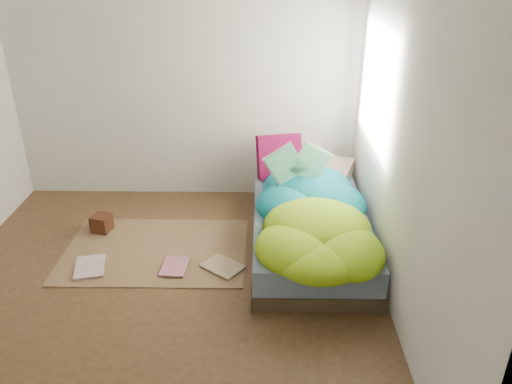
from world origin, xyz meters
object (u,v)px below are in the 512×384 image
bed (309,226)px  floor_book_b (162,266)px  wooden_box (102,223)px  pillow_magenta (279,156)px  open_book (298,153)px  floor_book_a (75,269)px

bed → floor_book_b: bearing=-160.4°
bed → wooden_box: bearing=175.4°
pillow_magenta → floor_book_b: bearing=-142.9°
open_book → floor_book_a: size_ratio=1.46×
floor_book_a → wooden_box: bearing=73.4°
bed → wooden_box: (-1.94, 0.16, -0.08)m
open_book → floor_book_a: bearing=-172.1°
bed → open_book: 0.68m
wooden_box → floor_book_b: size_ratio=0.57×
open_book → floor_book_b: 1.51m
pillow_magenta → open_book: bearing=-88.0°
bed → floor_book_a: bearing=-166.0°
pillow_magenta → wooden_box: pillow_magenta is taller
pillow_magenta → floor_book_a: bearing=-157.0°
floor_book_a → pillow_magenta: bearing=21.9°
floor_book_b → floor_book_a: bearing=-172.5°
wooden_box → floor_book_b: wooden_box is taller
wooden_box → floor_book_a: wooden_box is taller
open_book → bed: bearing=-57.1°
floor_book_b → bed: bearing=23.5°
pillow_magenta → wooden_box: size_ratio=2.73×
pillow_magenta → bed: bearing=-82.0°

